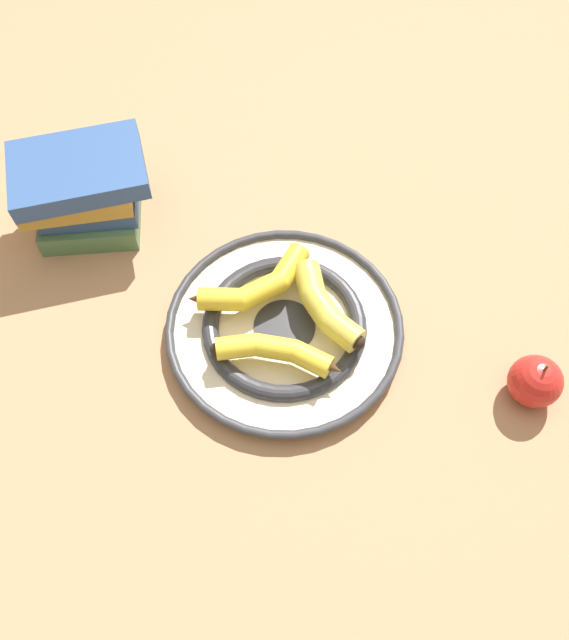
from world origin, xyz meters
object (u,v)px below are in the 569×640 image
(decorative_bowl, at_px, (284,327))
(banana_b, at_px, (277,351))
(banana_c, at_px, (256,287))
(banana_a, at_px, (323,304))
(book_stack, at_px, (82,193))
(apple, at_px, (535,381))

(decorative_bowl, height_order, banana_b, banana_b)
(banana_b, distance_m, banana_c, 0.11)
(decorative_bowl, bearing_deg, banana_a, -10.47)
(decorative_bowl, bearing_deg, banana_b, -127.50)
(banana_a, height_order, book_stack, book_stack)
(banana_c, height_order, apple, apple)
(banana_b, xyz_separation_m, book_stack, (-0.16, 0.38, 0.02))
(apple, bearing_deg, book_stack, 128.13)
(decorative_bowl, distance_m, banana_a, 0.07)
(decorative_bowl, xyz_separation_m, banana_c, (-0.02, 0.06, 0.04))
(banana_b, height_order, book_stack, book_stack)
(banana_b, relative_size, apple, 1.80)
(book_stack, relative_size, apple, 2.66)
(banana_b, distance_m, book_stack, 0.42)
(book_stack, bearing_deg, banana_b, 132.38)
(banana_c, xyz_separation_m, book_stack, (-0.18, 0.27, 0.02))
(book_stack, distance_m, apple, 0.74)
(banana_b, bearing_deg, decorative_bowl, -90.05)
(decorative_bowl, relative_size, apple, 4.12)
(banana_a, distance_m, apple, 0.32)
(banana_a, bearing_deg, book_stack, -145.86)
(banana_b, relative_size, banana_c, 0.77)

